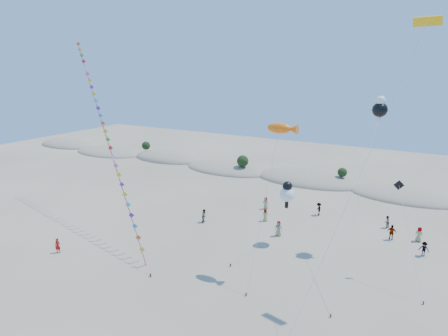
{
  "coord_description": "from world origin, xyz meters",
  "views": [
    {
      "loc": [
        18.34,
        -18.09,
        19.5
      ],
      "look_at": [
        0.39,
        14.0,
        9.64
      ],
      "focal_mm": 30.0,
      "sensor_mm": 36.0,
      "label": 1
    }
  ],
  "objects_px": {
    "fish_kite": "(282,129)",
    "flyer_foreground": "(58,246)",
    "kite_train": "(105,129)",
    "parafoil_kite": "(423,32)"
  },
  "relations": [
    {
      "from": "flyer_foreground",
      "to": "parafoil_kite",
      "type": "bearing_deg",
      "value": -9.39
    },
    {
      "from": "flyer_foreground",
      "to": "fish_kite",
      "type": "bearing_deg",
      "value": -3.46
    },
    {
      "from": "kite_train",
      "to": "parafoil_kite",
      "type": "relative_size",
      "value": 1.11
    },
    {
      "from": "kite_train",
      "to": "parafoil_kite",
      "type": "bearing_deg",
      "value": -1.26
    },
    {
      "from": "kite_train",
      "to": "fish_kite",
      "type": "relative_size",
      "value": 1.75
    },
    {
      "from": "kite_train",
      "to": "parafoil_kite",
      "type": "xyz_separation_m",
      "value": [
        33.91,
        -0.75,
        9.87
      ]
    },
    {
      "from": "fish_kite",
      "to": "flyer_foreground",
      "type": "relative_size",
      "value": 8.86
    },
    {
      "from": "kite_train",
      "to": "fish_kite",
      "type": "height_order",
      "value": "kite_train"
    },
    {
      "from": "kite_train",
      "to": "flyer_foreground",
      "type": "relative_size",
      "value": 15.52
    },
    {
      "from": "fish_kite",
      "to": "flyer_foreground",
      "type": "bearing_deg",
      "value": -159.15
    }
  ]
}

